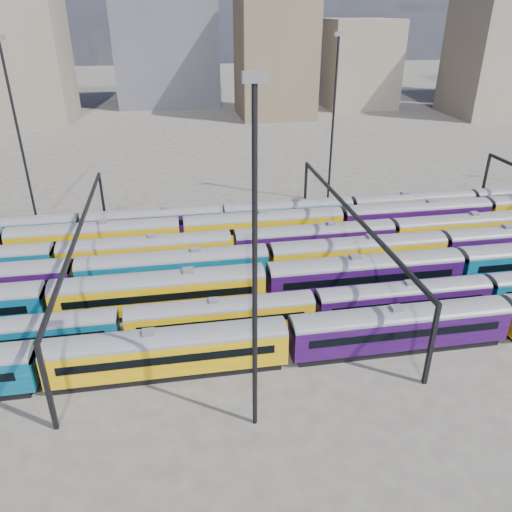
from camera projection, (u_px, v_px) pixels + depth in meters
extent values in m
plane|color=#443F3A|center=(265.00, 280.00, 58.66)|extent=(500.00, 500.00, 0.00)
cube|color=black|center=(170.00, 370.00, 43.56)|extent=(19.39, 2.52, 0.71)
cube|color=#AB7E06|center=(169.00, 353.00, 42.74)|extent=(20.42, 2.96, 2.96)
cylinder|color=#4C4C51|center=(167.00, 338.00, 42.08)|extent=(20.42, 2.96, 2.96)
cube|color=black|center=(168.00, 360.00, 41.26)|extent=(17.97, 0.06, 0.77)
cube|color=black|center=(168.00, 339.00, 43.90)|extent=(17.97, 0.06, 0.77)
cube|color=slate|center=(166.00, 331.00, 41.72)|extent=(1.02, 0.92, 0.36)
cube|color=black|center=(396.00, 345.00, 46.76)|extent=(19.39, 2.52, 0.71)
cube|color=#1E0632|center=(399.00, 329.00, 45.94)|extent=(20.42, 2.96, 2.96)
cylinder|color=#4C4C51|center=(401.00, 315.00, 45.27)|extent=(20.42, 2.96, 2.96)
cube|color=black|center=(407.00, 335.00, 44.45)|extent=(17.97, 0.06, 0.77)
cube|color=black|center=(393.00, 316.00, 47.10)|extent=(17.97, 0.06, 0.77)
cube|color=slate|center=(402.00, 308.00, 44.92)|extent=(1.02, 0.92, 0.36)
cube|color=black|center=(21.00, 351.00, 45.93)|extent=(17.10, 2.22, 0.63)
cube|color=#053952|center=(17.00, 337.00, 45.20)|extent=(18.00, 2.61, 2.61)
cylinder|color=#4C4C51|center=(14.00, 325.00, 44.62)|extent=(18.00, 2.61, 2.61)
cube|color=black|center=(12.00, 343.00, 43.89)|extent=(15.84, 0.06, 0.68)
cube|color=black|center=(20.00, 326.00, 46.23)|extent=(15.84, 0.06, 0.68)
cube|color=slate|center=(12.00, 318.00, 44.31)|extent=(0.90, 0.81, 0.32)
cube|color=black|center=(222.00, 331.00, 48.76)|extent=(17.10, 2.22, 0.63)
cube|color=#AB7E06|center=(221.00, 318.00, 48.03)|extent=(18.00, 2.61, 2.61)
cylinder|color=#4C4C51|center=(221.00, 306.00, 47.45)|extent=(18.00, 2.61, 2.61)
cube|color=black|center=(222.00, 322.00, 46.72)|extent=(15.84, 0.06, 0.68)
cube|color=black|center=(219.00, 307.00, 49.06)|extent=(15.84, 0.06, 0.68)
cube|color=slate|center=(220.00, 300.00, 47.14)|extent=(0.90, 0.81, 0.32)
cube|color=black|center=(400.00, 314.00, 51.59)|extent=(17.10, 2.22, 0.63)
cube|color=#1E0632|center=(402.00, 300.00, 50.86)|extent=(18.00, 2.61, 2.61)
cylinder|color=#4C4C51|center=(404.00, 289.00, 50.28)|extent=(18.00, 2.61, 2.61)
cube|color=black|center=(409.00, 304.00, 49.55)|extent=(15.84, 0.06, 0.68)
cube|color=black|center=(397.00, 291.00, 51.89)|extent=(15.84, 0.06, 0.68)
cube|color=slate|center=(405.00, 283.00, 49.97)|extent=(0.90, 0.81, 0.32)
cube|color=black|center=(162.00, 309.00, 52.26)|extent=(20.44, 2.65, 0.75)
cube|color=#AB7E06|center=(160.00, 293.00, 51.40)|extent=(21.51, 3.12, 3.12)
cylinder|color=#4C4C51|center=(159.00, 280.00, 50.70)|extent=(21.51, 3.12, 3.12)
cube|color=black|center=(160.00, 298.00, 49.84)|extent=(18.93, 0.06, 0.81)
cube|color=black|center=(160.00, 282.00, 52.62)|extent=(18.93, 0.06, 0.81)
cube|color=slate|center=(158.00, 273.00, 50.33)|extent=(1.08, 0.97, 0.38)
cube|color=black|center=(363.00, 291.00, 55.63)|extent=(20.44, 2.65, 0.75)
cube|color=#1E0632|center=(364.00, 276.00, 54.76)|extent=(21.51, 3.12, 3.12)
cylinder|color=#4C4C51|center=(366.00, 263.00, 54.06)|extent=(21.51, 3.12, 3.12)
cube|color=black|center=(370.00, 279.00, 53.20)|extent=(18.93, 0.06, 0.81)
cube|color=black|center=(360.00, 266.00, 55.99)|extent=(18.93, 0.06, 0.81)
cube|color=slate|center=(367.00, 256.00, 53.69)|extent=(1.08, 0.97, 0.38)
cube|color=black|center=(175.00, 284.00, 56.91)|extent=(19.99, 2.59, 0.74)
cube|color=#053952|center=(174.00, 270.00, 56.06)|extent=(21.04, 3.05, 3.05)
cylinder|color=#4C4C51|center=(173.00, 258.00, 55.38)|extent=(21.04, 3.05, 3.05)
cube|color=black|center=(174.00, 273.00, 54.53)|extent=(18.52, 0.06, 0.79)
cube|color=black|center=(174.00, 261.00, 57.26)|extent=(18.52, 0.06, 0.79)
cube|color=slate|center=(173.00, 251.00, 55.01)|extent=(1.05, 0.95, 0.37)
cube|color=black|center=(356.00, 269.00, 60.20)|extent=(19.99, 2.59, 0.74)
cube|color=#AB7E06|center=(358.00, 255.00, 59.35)|extent=(21.04, 3.05, 3.05)
cylinder|color=#4C4C51|center=(359.00, 244.00, 58.67)|extent=(21.04, 3.05, 3.05)
cube|color=black|center=(362.00, 258.00, 57.82)|extent=(18.52, 0.06, 0.79)
cube|color=black|center=(353.00, 247.00, 60.55)|extent=(18.52, 0.06, 0.79)
cube|color=slate|center=(359.00, 237.00, 58.30)|extent=(1.05, 0.95, 0.37)
cube|color=black|center=(148.00, 267.00, 60.84)|extent=(19.24, 2.50, 0.71)
cube|color=#AB7E06|center=(147.00, 253.00, 60.03)|extent=(20.25, 2.94, 2.94)
cylinder|color=#4C4C51|center=(146.00, 242.00, 59.37)|extent=(20.25, 2.94, 2.94)
cube|color=black|center=(146.00, 256.00, 58.56)|extent=(17.82, 0.06, 0.76)
cube|color=black|center=(147.00, 245.00, 61.18)|extent=(17.82, 0.06, 0.76)
cube|color=slate|center=(145.00, 236.00, 59.02)|extent=(1.01, 0.91, 0.35)
cube|color=black|center=(313.00, 254.00, 64.01)|extent=(19.24, 2.50, 0.71)
cube|color=#1E0632|center=(314.00, 241.00, 63.20)|extent=(20.25, 2.94, 2.94)
cylinder|color=#4C4C51|center=(315.00, 230.00, 62.54)|extent=(20.25, 2.94, 2.94)
cube|color=black|center=(318.00, 243.00, 61.73)|extent=(17.82, 0.06, 0.76)
cube|color=black|center=(311.00, 234.00, 64.35)|extent=(17.82, 0.06, 0.76)
cube|color=slate|center=(315.00, 225.00, 62.19)|extent=(1.01, 0.91, 0.35)
cube|color=black|center=(463.00, 242.00, 67.18)|extent=(19.24, 2.50, 0.71)
cube|color=#AB7E06|center=(465.00, 230.00, 66.37)|extent=(20.25, 2.94, 2.94)
cylinder|color=#4C4C51|center=(468.00, 219.00, 65.71)|extent=(20.25, 2.94, 2.94)
cube|color=black|center=(472.00, 232.00, 64.90)|extent=(17.82, 0.06, 0.76)
cube|color=black|center=(460.00, 223.00, 67.52)|extent=(17.82, 0.06, 0.76)
cube|color=slate|center=(469.00, 214.00, 65.36)|extent=(1.01, 0.91, 0.35)
cube|color=black|center=(98.00, 253.00, 64.26)|extent=(20.05, 2.60, 0.74)
cube|color=#AB7E06|center=(96.00, 239.00, 63.41)|extent=(21.10, 3.06, 3.06)
cylinder|color=#4C4C51|center=(94.00, 228.00, 62.72)|extent=(21.10, 3.06, 3.06)
cube|color=black|center=(94.00, 242.00, 61.88)|extent=(18.57, 0.06, 0.79)
cube|color=black|center=(97.00, 232.00, 64.61)|extent=(18.57, 0.06, 0.79)
cube|color=slate|center=(93.00, 222.00, 62.36)|extent=(1.06, 0.95, 0.37)
cube|color=black|center=(263.00, 241.00, 67.56)|extent=(20.05, 2.60, 0.74)
cube|color=#AB7E06|center=(263.00, 228.00, 66.71)|extent=(21.10, 3.06, 3.06)
cylinder|color=#4C4C51|center=(264.00, 217.00, 66.02)|extent=(21.10, 3.06, 3.06)
cube|color=black|center=(266.00, 230.00, 65.18)|extent=(18.57, 0.06, 0.79)
cube|color=black|center=(261.00, 221.00, 67.91)|extent=(18.57, 0.06, 0.79)
cube|color=slate|center=(264.00, 211.00, 65.66)|extent=(1.06, 0.95, 0.37)
cube|color=black|center=(413.00, 230.00, 70.86)|extent=(20.05, 2.60, 0.74)
cube|color=#1E0632|center=(415.00, 217.00, 70.01)|extent=(21.10, 3.06, 3.06)
cylinder|color=#4C4C51|center=(417.00, 207.00, 69.32)|extent=(21.10, 3.06, 3.06)
cube|color=black|center=(421.00, 219.00, 68.48)|extent=(18.57, 0.06, 0.79)
cube|color=black|center=(411.00, 211.00, 71.21)|extent=(18.57, 0.06, 0.79)
cube|color=slate|center=(418.00, 202.00, 68.96)|extent=(1.06, 0.95, 0.37)
cube|color=black|center=(9.00, 244.00, 66.84)|extent=(17.65, 2.29, 0.65)
cube|color=#053952|center=(6.00, 232.00, 66.09)|extent=(18.58, 2.69, 2.69)
cylinder|color=#4C4C51|center=(4.00, 223.00, 65.49)|extent=(18.58, 2.69, 2.69)
cube|color=black|center=(3.00, 234.00, 64.74)|extent=(16.35, 0.06, 0.70)
cube|color=black|center=(8.00, 226.00, 67.15)|extent=(16.35, 0.06, 0.70)
cube|color=slate|center=(3.00, 218.00, 65.17)|extent=(0.93, 0.84, 0.33)
cube|color=black|center=(154.00, 234.00, 69.76)|extent=(17.65, 2.29, 0.65)
cube|color=#1E0632|center=(153.00, 223.00, 69.01)|extent=(18.58, 2.69, 2.69)
cylinder|color=#4C4C51|center=(152.00, 214.00, 68.41)|extent=(18.58, 2.69, 2.69)
cube|color=black|center=(153.00, 224.00, 67.66)|extent=(16.35, 0.06, 0.70)
cube|color=black|center=(153.00, 217.00, 70.07)|extent=(16.35, 0.06, 0.70)
cube|color=slate|center=(152.00, 209.00, 68.09)|extent=(0.93, 0.84, 0.33)
cube|color=black|center=(288.00, 225.00, 72.68)|extent=(17.65, 2.29, 0.65)
cube|color=#053952|center=(288.00, 214.00, 71.93)|extent=(18.58, 2.69, 2.69)
cylinder|color=#4C4C51|center=(288.00, 205.00, 71.33)|extent=(18.58, 2.69, 2.69)
cube|color=black|center=(290.00, 215.00, 70.58)|extent=(16.35, 0.06, 0.70)
cube|color=black|center=(286.00, 208.00, 72.99)|extent=(16.35, 0.06, 0.70)
cube|color=slate|center=(289.00, 200.00, 71.00)|extent=(0.93, 0.84, 0.33)
cube|color=black|center=(411.00, 216.00, 75.59)|extent=(17.65, 2.29, 0.65)
cube|color=#AB7E06|center=(413.00, 206.00, 74.85)|extent=(18.58, 2.69, 2.69)
cylinder|color=#4C4C51|center=(414.00, 197.00, 74.24)|extent=(18.58, 2.69, 2.69)
cube|color=black|center=(417.00, 207.00, 73.50)|extent=(16.35, 0.06, 0.70)
cube|color=black|center=(409.00, 201.00, 75.91)|extent=(16.35, 0.06, 0.70)
cube|color=slate|center=(415.00, 193.00, 73.92)|extent=(0.93, 0.84, 0.33)
cube|color=black|center=(47.00, 387.00, 36.21)|extent=(0.35, 0.35, 8.00)
cube|color=black|center=(103.00, 200.00, 71.46)|extent=(0.35, 0.35, 8.00)
cube|color=black|center=(78.00, 230.00, 52.13)|extent=(0.30, 40.00, 0.45)
cube|color=black|center=(431.00, 345.00, 40.77)|extent=(0.35, 0.35, 8.00)
cube|color=black|center=(305.00, 188.00, 76.02)|extent=(0.35, 0.35, 8.00)
cube|color=black|center=(352.00, 212.00, 56.70)|extent=(0.30, 40.00, 0.45)
cube|color=black|center=(485.00, 178.00, 80.58)|extent=(0.35, 0.35, 8.00)
cylinder|color=black|center=(20.00, 140.00, 67.90)|extent=(0.36, 0.36, 25.00)
cylinder|color=black|center=(255.00, 281.00, 32.92)|extent=(0.36, 0.36, 25.00)
cube|color=slate|center=(255.00, 77.00, 27.20)|extent=(1.40, 0.50, 0.60)
cylinder|color=black|center=(333.00, 125.00, 76.50)|extent=(0.36, 0.36, 25.00)
cube|color=slate|center=(339.00, 34.00, 70.78)|extent=(1.40, 0.50, 0.60)
cube|color=#38383F|center=(166.00, 47.00, 157.94)|extent=(31.45, 23.82, 34.83)
cube|color=brown|center=(275.00, 54.00, 139.81)|extent=(20.53, 21.40, 33.97)
cube|color=#665B4C|center=(358.00, 64.00, 156.14)|extent=(21.40, 20.66, 25.64)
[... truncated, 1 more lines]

